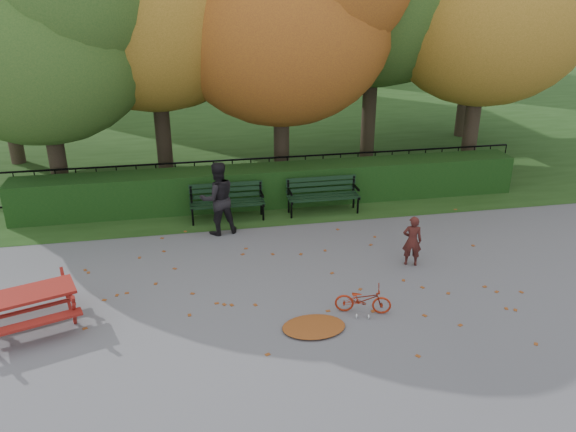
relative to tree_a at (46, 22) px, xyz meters
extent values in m
plane|color=slate|center=(5.19, -5.58, -4.52)|extent=(90.00, 90.00, 0.00)
plane|color=#1C3D13|center=(5.19, 8.42, -4.52)|extent=(90.00, 90.00, 0.00)
cube|color=black|center=(5.19, -1.08, -4.02)|extent=(13.00, 0.90, 1.00)
cube|color=black|center=(5.19, -0.28, -4.44)|extent=(14.00, 0.04, 0.04)
cube|color=black|center=(5.19, -0.28, -3.52)|extent=(14.00, 0.04, 0.04)
cylinder|color=black|center=(-1.31, -0.28, -4.02)|extent=(0.03, 0.03, 1.00)
cylinder|color=black|center=(2.19, -0.28, -4.02)|extent=(0.03, 0.03, 1.00)
cylinder|color=black|center=(5.19, -0.28, -4.02)|extent=(0.03, 0.03, 1.00)
cylinder|color=black|center=(8.19, -0.28, -4.02)|extent=(0.03, 0.03, 1.00)
cylinder|color=black|center=(11.69, -0.28, -4.02)|extent=(0.03, 0.03, 1.00)
cylinder|color=black|center=(-0.31, 0.22, -3.21)|extent=(0.44, 0.44, 2.62)
ellipsoid|color=#2A511D|center=(-0.31, 0.22, -0.40)|extent=(5.60, 5.60, 5.04)
cylinder|color=black|center=(2.39, 1.42, -2.95)|extent=(0.44, 0.44, 3.15)
ellipsoid|color=#886217|center=(2.39, 1.42, 0.43)|extent=(6.40, 6.40, 5.76)
cylinder|color=black|center=(5.69, 0.62, -3.12)|extent=(0.44, 0.44, 2.80)
ellipsoid|color=brown|center=(5.69, 0.62, -0.12)|extent=(6.00, 6.00, 5.40)
cylinder|color=black|center=(8.69, 1.92, -2.77)|extent=(0.44, 0.44, 3.50)
cylinder|color=black|center=(11.39, 0.42, -3.03)|extent=(0.44, 0.44, 2.97)
ellipsoid|color=#886217|center=(11.39, 0.42, 0.15)|extent=(5.80, 5.80, 5.22)
cylinder|color=black|center=(-2.31, 3.92, -2.86)|extent=(0.44, 0.44, 3.32)
cylinder|color=black|center=(13.19, 4.42, -2.95)|extent=(0.44, 0.44, 3.15)
cube|color=black|center=(3.89, -2.16, -4.08)|extent=(1.80, 0.12, 0.04)
cube|color=black|center=(3.89, -1.98, -4.08)|extent=(1.80, 0.12, 0.04)
cube|color=black|center=(3.89, -1.80, -4.08)|extent=(1.80, 0.12, 0.04)
cube|color=black|center=(3.89, -1.71, -3.97)|extent=(1.80, 0.05, 0.10)
cube|color=black|center=(3.89, -1.71, -3.82)|extent=(1.80, 0.05, 0.10)
cube|color=black|center=(3.89, -1.71, -3.69)|extent=(1.80, 0.05, 0.10)
cube|color=black|center=(3.04, -1.98, -4.10)|extent=(0.05, 0.55, 0.06)
cube|color=black|center=(3.04, -1.71, -3.88)|extent=(0.05, 0.05, 0.41)
cylinder|color=black|center=(3.04, -2.16, -4.30)|extent=(0.05, 0.05, 0.44)
cylinder|color=black|center=(3.04, -1.80, -4.30)|extent=(0.05, 0.05, 0.44)
cube|color=black|center=(3.04, -1.96, -3.90)|extent=(0.05, 0.45, 0.04)
cube|color=black|center=(4.74, -1.98, -4.10)|extent=(0.05, 0.55, 0.06)
cube|color=black|center=(4.74, -1.71, -3.88)|extent=(0.05, 0.05, 0.41)
cylinder|color=black|center=(4.74, -2.16, -4.30)|extent=(0.05, 0.05, 0.44)
cylinder|color=black|center=(4.74, -1.80, -4.30)|extent=(0.05, 0.05, 0.44)
cube|color=black|center=(4.74, -1.96, -3.90)|extent=(0.05, 0.45, 0.04)
cube|color=black|center=(6.29, -2.16, -4.08)|extent=(1.80, 0.12, 0.04)
cube|color=black|center=(6.29, -1.98, -4.08)|extent=(1.80, 0.12, 0.04)
cube|color=black|center=(6.29, -1.80, -4.08)|extent=(1.80, 0.12, 0.04)
cube|color=black|center=(6.29, -1.71, -3.97)|extent=(1.80, 0.05, 0.10)
cube|color=black|center=(6.29, -1.71, -3.82)|extent=(1.80, 0.05, 0.10)
cube|color=black|center=(6.29, -1.71, -3.69)|extent=(1.80, 0.05, 0.10)
cube|color=black|center=(5.44, -1.98, -4.10)|extent=(0.05, 0.55, 0.06)
cube|color=black|center=(5.44, -1.71, -3.88)|extent=(0.05, 0.05, 0.41)
cylinder|color=black|center=(5.44, -2.16, -4.30)|extent=(0.05, 0.05, 0.44)
cylinder|color=black|center=(5.44, -1.80, -4.30)|extent=(0.05, 0.05, 0.44)
cube|color=black|center=(5.44, -1.96, -3.90)|extent=(0.05, 0.45, 0.04)
cube|color=black|center=(7.14, -1.98, -4.10)|extent=(0.05, 0.55, 0.06)
cube|color=black|center=(7.14, -1.71, -3.88)|extent=(0.05, 0.05, 0.41)
cylinder|color=black|center=(7.14, -2.16, -4.30)|extent=(0.05, 0.05, 0.44)
cylinder|color=black|center=(7.14, -1.80, -4.30)|extent=(0.05, 0.05, 0.44)
cube|color=black|center=(7.14, -1.96, -3.90)|extent=(0.05, 0.45, 0.04)
cube|color=maroon|center=(0.19, -5.96, -3.87)|extent=(1.70, 1.13, 0.05)
cube|color=maroon|center=(0.36, -6.46, -4.14)|extent=(1.56, 0.71, 0.04)
cube|color=maroon|center=(0.02, -5.47, -4.14)|extent=(1.56, 0.71, 0.04)
cube|color=maroon|center=(0.96, -6.11, -4.17)|extent=(0.19, 0.44, 0.76)
cube|color=maroon|center=(0.71, -5.37, -4.17)|extent=(0.19, 0.44, 0.76)
cube|color=maroon|center=(0.83, -5.74, -3.94)|extent=(0.43, 1.13, 0.05)
cube|color=maroon|center=(0.19, -5.96, -4.17)|extent=(1.34, 0.50, 0.05)
ellipsoid|color=brown|center=(4.91, -6.87, -4.48)|extent=(1.27, 1.06, 0.08)
imported|color=#441915|center=(7.40, -4.98, -3.98)|extent=(0.45, 0.37, 1.08)
imported|color=black|center=(3.63, -2.68, -3.66)|extent=(0.95, 0.81, 1.72)
imported|color=#9C250E|center=(5.87, -6.54, -4.26)|extent=(1.05, 0.62, 0.52)
camera|label=1|loc=(2.99, -14.65, 0.96)|focal=35.00mm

